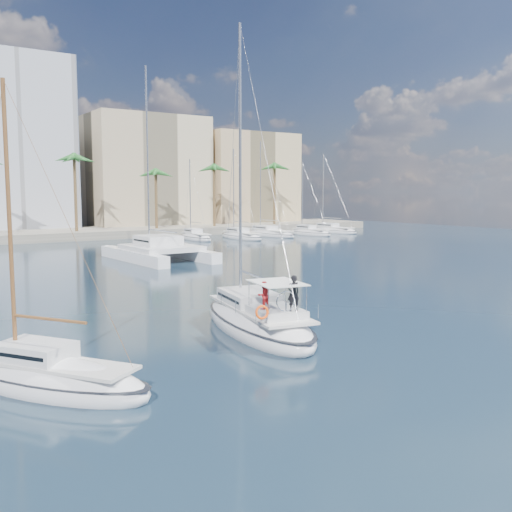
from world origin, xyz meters
TOP-DOWN VIEW (x-y plane):
  - ground at (0.00, 0.00)m, footprint 160.00×160.00m
  - quay at (0.00, 61.00)m, footprint 120.00×14.00m
  - building_beige at (22.00, 70.00)m, footprint 20.00×14.00m
  - building_tan_right at (42.00, 68.00)m, footprint 18.00×12.00m
  - palm_centre at (0.00, 57.00)m, footprint 3.60×3.60m
  - palm_right at (34.00, 57.00)m, footprint 3.60×3.60m
  - main_sloop at (-2.73, -3.06)m, footprint 5.50×11.36m
  - small_sloop at (-13.43, -6.20)m, footprint 6.49×7.97m
  - catamaran at (5.47, 27.20)m, footprint 7.37×13.86m
  - seagull at (-0.75, 1.54)m, footprint 1.21×0.52m
  - moored_yacht_a at (20.00, 47.00)m, footprint 3.37×9.52m
  - moored_yacht_b at (26.50, 45.00)m, footprint 3.32×10.83m
  - moored_yacht_c at (33.00, 47.00)m, footprint 3.98×12.33m
  - moored_yacht_d at (39.50, 45.00)m, footprint 3.52×9.55m
  - moored_yacht_e at (46.00, 47.00)m, footprint 4.61×11.11m

SIDE VIEW (x-z plane):
  - ground at x=0.00m, z-range 0.00..0.00m
  - moored_yacht_a at x=20.00m, z-range -5.95..5.95m
  - moored_yacht_b at x=26.50m, z-range -6.86..6.86m
  - moored_yacht_c at x=33.00m, z-range -7.77..7.77m
  - moored_yacht_d at x=39.50m, z-range -5.95..5.95m
  - moored_yacht_e at x=46.00m, z-range -6.86..6.86m
  - small_sloop at x=-13.43m, z-range -5.28..6.11m
  - main_sloop at x=-2.73m, z-range -7.58..8.60m
  - quay at x=0.00m, z-range 0.00..1.20m
  - seagull at x=-0.75m, z-range 0.71..0.93m
  - catamaran at x=5.47m, z-range -8.62..10.99m
  - building_tan_right at x=42.00m, z-range 0.00..18.00m
  - building_beige at x=22.00m, z-range 0.00..20.00m
  - palm_centre at x=0.00m, z-range 4.13..16.43m
  - palm_right at x=34.00m, z-range 4.13..16.43m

